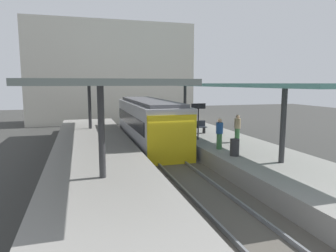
# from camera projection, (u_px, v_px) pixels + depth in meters

# --- Properties ---
(ground_plane) EXTENTS (80.00, 80.00, 0.00)m
(ground_plane) POSITION_uv_depth(u_px,v_px,m) (166.00, 163.00, 16.91)
(ground_plane) COLOR #383835
(platform_left) EXTENTS (4.40, 28.00, 1.00)m
(platform_left) POSITION_uv_depth(u_px,v_px,m) (96.00, 159.00, 15.79)
(platform_left) COLOR gray
(platform_left) RESTS_ON ground_plane
(platform_right) EXTENTS (4.40, 28.00, 1.00)m
(platform_right) POSITION_uv_depth(u_px,v_px,m) (228.00, 150.00, 17.89)
(platform_right) COLOR gray
(platform_right) RESTS_ON ground_plane
(track_ballast) EXTENTS (3.20, 28.00, 0.20)m
(track_ballast) POSITION_uv_depth(u_px,v_px,m) (166.00, 161.00, 16.90)
(track_ballast) COLOR #59544C
(track_ballast) RESTS_ON ground_plane
(rail_near_side) EXTENTS (0.08, 28.00, 0.14)m
(rail_near_side) POSITION_uv_depth(u_px,v_px,m) (154.00, 159.00, 16.67)
(rail_near_side) COLOR slate
(rail_near_side) RESTS_ON track_ballast
(rail_far_side) EXTENTS (0.08, 28.00, 0.14)m
(rail_far_side) POSITION_uv_depth(u_px,v_px,m) (178.00, 157.00, 17.07)
(rail_far_side) COLOR slate
(rail_far_side) RESTS_ON track_ballast
(commuter_train) EXTENTS (2.78, 10.87, 3.10)m
(commuter_train) POSITION_uv_depth(u_px,v_px,m) (149.00, 123.00, 20.72)
(commuter_train) COLOR #ADADB2
(commuter_train) RESTS_ON track_ballast
(canopy_left) EXTENTS (4.18, 21.00, 3.51)m
(canopy_left) POSITION_uv_depth(u_px,v_px,m) (92.00, 84.00, 16.58)
(canopy_left) COLOR #333335
(canopy_left) RESTS_ON platform_left
(canopy_right) EXTENTS (4.18, 21.00, 3.40)m
(canopy_right) POSITION_uv_depth(u_px,v_px,m) (219.00, 85.00, 18.70)
(canopy_right) COLOR #333335
(canopy_right) RESTS_ON platform_right
(platform_bench) EXTENTS (1.40, 0.41, 0.86)m
(platform_bench) POSITION_uv_depth(u_px,v_px,m) (196.00, 127.00, 20.77)
(platform_bench) COLOR black
(platform_bench) RESTS_ON platform_right
(platform_sign) EXTENTS (0.90, 0.08, 2.21)m
(platform_sign) POSITION_uv_depth(u_px,v_px,m) (198.00, 113.00, 18.24)
(platform_sign) COLOR #262628
(platform_sign) RESTS_ON platform_right
(litter_bin) EXTENTS (0.44, 0.44, 0.80)m
(litter_bin) POSITION_uv_depth(u_px,v_px,m) (235.00, 147.00, 14.34)
(litter_bin) COLOR #2D2D30
(litter_bin) RESTS_ON platform_right
(passenger_near_bench) EXTENTS (0.36, 0.36, 1.61)m
(passenger_near_bench) POSITION_uv_depth(u_px,v_px,m) (237.00, 128.00, 17.63)
(passenger_near_bench) COLOR #386B3D
(passenger_near_bench) RESTS_ON platform_right
(passenger_mid_platform) EXTENTS (0.36, 0.36, 1.65)m
(passenger_mid_platform) POSITION_uv_depth(u_px,v_px,m) (181.00, 116.00, 23.94)
(passenger_mid_platform) COLOR navy
(passenger_mid_platform) RESTS_ON platform_right
(passenger_far_end) EXTENTS (0.36, 0.36, 1.61)m
(passenger_far_end) POSITION_uv_depth(u_px,v_px,m) (219.00, 133.00, 15.74)
(passenger_far_end) COLOR #386B3D
(passenger_far_end) RESTS_ON platform_right
(station_building_backdrop) EXTENTS (18.00, 6.00, 11.00)m
(station_building_backdrop) POSITION_uv_depth(u_px,v_px,m) (111.00, 74.00, 34.91)
(station_building_backdrop) COLOR beige
(station_building_backdrop) RESTS_ON ground_plane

